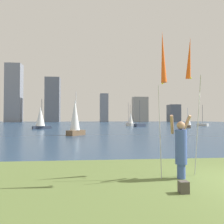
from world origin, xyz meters
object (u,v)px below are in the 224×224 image
at_px(kite_flag_left, 163,59).
at_px(sailboat_4, 128,124).
at_px(sailboat_2, 75,119).
at_px(sailboat_3, 203,125).
at_px(bag, 184,187).
at_px(sailboat_0, 140,125).
at_px(kite_flag_right, 190,61).
at_px(person, 181,147).
at_px(sailboat_1, 41,118).
at_px(sailboat_5, 188,121).
at_px(sailboat_8, 130,120).

xyz_separation_m(kite_flag_left, sailboat_4, (8.11, 52.95, -3.05)).
xyz_separation_m(sailboat_2, sailboat_3, (26.70, 25.99, -1.33)).
bearing_deg(bag, sailboat_3, 62.72).
height_order(sailboat_0, sailboat_3, sailboat_0).
relative_size(kite_flag_right, sailboat_4, 0.76).
height_order(sailboat_2, sailboat_4, sailboat_4).
relative_size(person, sailboat_3, 0.39).
bearing_deg(sailboat_3, sailboat_0, -169.78).
bearing_deg(bag, kite_flag_right, 61.82).
height_order(person, kite_flag_right, kite_flag_right).
xyz_separation_m(sailboat_2, sailboat_4, (11.54, 35.15, -1.30)).
distance_m(bag, sailboat_4, 54.65).
bearing_deg(sailboat_1, bag, -73.68).
bearing_deg(kite_flag_left, sailboat_4, 81.29).
bearing_deg(sailboat_5, sailboat_0, 143.32).
height_order(person, sailboat_0, sailboat_0).
distance_m(sailboat_1, sailboat_5, 26.10).
distance_m(sailboat_2, sailboat_5, 26.31).
distance_m(kite_flag_right, sailboat_5, 37.70).
bearing_deg(sailboat_1, sailboat_8, 36.14).
distance_m(sailboat_0, sailboat_8, 4.31).
distance_m(kite_flag_left, bag, 3.46).
bearing_deg(sailboat_0, person, -100.86).
relative_size(kite_flag_right, sailboat_5, 1.16).
bearing_deg(sailboat_1, sailboat_3, 18.52).
bearing_deg(bag, sailboat_0, 78.86).
relative_size(person, sailboat_8, 0.39).
distance_m(bag, sailboat_2, 19.30).
bearing_deg(sailboat_0, kite_flag_right, -100.23).
bearing_deg(sailboat_2, sailboat_4, 71.83).
height_order(bag, sailboat_3, sailboat_3).
distance_m(sailboat_0, sailboat_1, 20.12).
distance_m(person, kite_flag_right, 2.82).
height_order(bag, sailboat_4, sailboat_4).
bearing_deg(sailboat_0, sailboat_1, -155.26).
bearing_deg(sailboat_2, sailboat_5, 41.85).
bearing_deg(person, sailboat_4, 77.64).
bearing_deg(sailboat_5, sailboat_1, -174.21).
relative_size(kite_flag_right, sailboat_1, 0.89).
xyz_separation_m(kite_flag_right, bag, (-1.05, -1.96, -3.45)).
distance_m(sailboat_3, sailboat_5, 11.07).
height_order(bag, sailboat_5, sailboat_5).
xyz_separation_m(sailboat_0, sailboat_3, (14.84, 2.68, -0.04)).
relative_size(bag, sailboat_2, 0.06).
relative_size(kite_flag_left, sailboat_3, 0.90).
height_order(kite_flag_left, sailboat_4, sailboat_4).
distance_m(sailboat_2, sailboat_3, 37.28).
bearing_deg(sailboat_3, sailboat_1, -161.48).
bearing_deg(kite_flag_left, sailboat_5, 65.42).
xyz_separation_m(sailboat_5, sailboat_8, (-8.93, 9.80, 0.08)).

